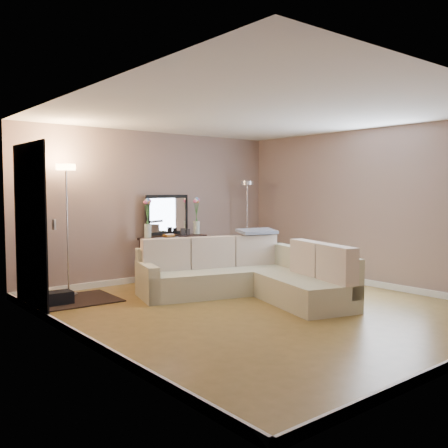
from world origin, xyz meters
TOP-DOWN VIEW (x-y plane):
  - floor at (0.00, 0.00)m, footprint 5.00×5.50m
  - ceiling at (0.00, 0.00)m, footprint 5.00×5.50m
  - wall_back at (0.00, 2.76)m, footprint 5.00×0.02m
  - wall_left at (-2.51, 0.00)m, footprint 0.02×5.50m
  - wall_right at (2.51, 0.00)m, footprint 0.02×5.50m
  - baseboard_back at (0.00, 2.73)m, footprint 5.00×0.03m
  - baseboard_left at (-2.48, 0.00)m, footprint 0.03×5.50m
  - baseboard_right at (2.48, 0.00)m, footprint 0.03×5.50m
  - doorway at (-2.48, 1.70)m, footprint 0.02×1.20m
  - switch_plate at (-2.48, 0.85)m, footprint 0.02×0.08m
  - sectional_sofa at (0.38, 0.69)m, footprint 2.58×2.93m
  - throw_blanket at (0.97, 1.14)m, footprint 0.68×0.49m
  - console_table at (0.14, 2.48)m, footprint 1.30×0.45m
  - leaning_mirror at (0.21, 2.65)m, footprint 0.90×0.12m
  - table_decor at (0.22, 2.45)m, footprint 0.54×0.13m
  - flower_vase_left at (-0.31, 2.44)m, footprint 0.15×0.13m
  - flower_vase_right at (0.76, 2.53)m, footprint 0.15×0.13m
  - floor_lamp_lit at (-1.71, 2.41)m, footprint 0.29×0.29m
  - floor_lamp_unlit at (1.85, 2.37)m, footprint 0.27×0.27m
  - charcoal_rug at (-1.83, 2.04)m, footprint 1.33×1.02m
  - black_bag at (-2.04, 1.94)m, footprint 0.38×0.27m

SIDE VIEW (x-z plane):
  - floor at x=0.00m, z-range -0.01..0.00m
  - charcoal_rug at x=-1.83m, z-range 0.00..0.02m
  - baseboard_back at x=0.00m, z-range 0.00..0.10m
  - baseboard_left at x=-2.48m, z-range 0.00..0.10m
  - baseboard_right at x=2.48m, z-range 0.00..0.10m
  - black_bag at x=-2.04m, z-range -0.05..0.19m
  - sectional_sofa at x=0.38m, z-range -0.11..0.75m
  - console_table at x=0.14m, z-range 0.05..0.83m
  - table_decor at x=0.22m, z-range 0.76..0.89m
  - throw_blanket at x=0.97m, z-range 0.88..0.96m
  - flower_vase_left at x=-0.31m, z-range 0.74..1.41m
  - flower_vase_right at x=0.76m, z-range 0.74..1.41m
  - doorway at x=-2.48m, z-range 0.00..2.20m
  - leaning_mirror at x=0.21m, z-range 0.80..1.51m
  - switch_plate at x=-2.48m, z-range 1.14..1.26m
  - floor_lamp_unlit at x=1.85m, z-range 0.36..2.13m
  - wall_back at x=0.00m, z-range 0.00..2.60m
  - wall_left at x=-2.51m, z-range 0.00..2.60m
  - wall_right at x=2.51m, z-range 0.00..2.60m
  - floor_lamp_lit at x=-1.71m, z-range 0.41..2.38m
  - ceiling at x=0.00m, z-range 2.60..2.61m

